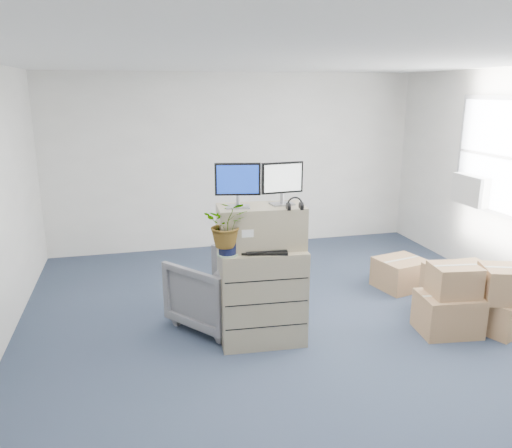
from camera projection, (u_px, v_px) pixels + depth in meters
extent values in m
plane|color=#272E46|center=(308.00, 342.00, 5.16)|extent=(7.00, 7.00, 0.00)
cube|color=beige|center=(236.00, 162.00, 8.08)|extent=(6.00, 0.02, 2.80)
cube|color=silver|center=(472.00, 190.00, 6.84)|extent=(0.24, 0.60, 0.40)
cube|color=gray|center=(262.00, 295.00, 5.09)|extent=(0.89, 0.58, 1.00)
cube|color=gray|center=(261.00, 227.00, 4.95)|extent=(0.88, 0.48, 0.43)
cube|color=#99999E|center=(238.00, 207.00, 4.83)|extent=(0.26, 0.21, 0.02)
cylinder|color=#99999E|center=(238.00, 201.00, 4.81)|extent=(0.04, 0.04, 0.10)
cube|color=black|center=(238.00, 179.00, 4.76)|extent=(0.44, 0.12, 0.31)
cube|color=navy|center=(238.00, 180.00, 4.74)|extent=(0.39, 0.09, 0.27)
cube|color=#99999E|center=(282.00, 204.00, 4.95)|extent=(0.24, 0.18, 0.02)
cylinder|color=#99999E|center=(282.00, 198.00, 4.93)|extent=(0.04, 0.04, 0.10)
cube|color=black|center=(282.00, 178.00, 4.88)|extent=(0.43, 0.07, 0.31)
cube|color=silver|center=(283.00, 178.00, 4.87)|extent=(0.39, 0.04, 0.27)
torus|color=black|center=(295.00, 205.00, 4.76)|extent=(0.16, 0.03, 0.16)
cube|color=black|center=(265.00, 251.00, 4.84)|extent=(0.48, 0.30, 0.02)
ellipsoid|color=silver|center=(293.00, 249.00, 4.89)|extent=(0.10, 0.06, 0.03)
cylinder|color=gray|center=(272.00, 236.00, 5.01)|extent=(0.06, 0.06, 0.23)
cube|color=silver|center=(261.00, 246.00, 5.01)|extent=(0.06, 0.05, 0.02)
cube|color=black|center=(262.00, 240.00, 4.99)|extent=(0.06, 0.03, 0.11)
cube|color=black|center=(295.00, 240.00, 5.16)|extent=(0.22, 0.19, 0.06)
cube|color=#4489E7|center=(294.00, 235.00, 5.08)|extent=(0.22, 0.11, 0.08)
cylinder|color=#90AD8B|center=(228.00, 254.00, 4.77)|extent=(0.20, 0.20, 0.02)
cylinder|color=black|center=(227.00, 247.00, 4.75)|extent=(0.17, 0.17, 0.13)
imported|color=#164F18|center=(227.00, 229.00, 4.70)|extent=(0.52, 0.55, 0.36)
imported|color=#5D5D62|center=(216.00, 287.00, 5.48)|extent=(1.13, 1.12, 0.85)
cube|color=#9F794C|center=(448.00, 314.00, 5.33)|extent=(0.67, 0.55, 0.43)
cube|color=#9F794C|center=(501.00, 314.00, 5.37)|extent=(0.64, 0.59, 0.37)
cube|color=#9F794C|center=(401.00, 273.00, 6.55)|extent=(0.69, 0.65, 0.39)
cube|color=#9F794C|center=(454.00, 280.00, 5.24)|extent=(0.52, 0.44, 0.33)
cube|color=#9F794C|center=(505.00, 284.00, 5.23)|extent=(0.58, 0.55, 0.36)
cube|color=#9F794C|center=(458.00, 287.00, 5.89)|extent=(0.75, 0.49, 0.53)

